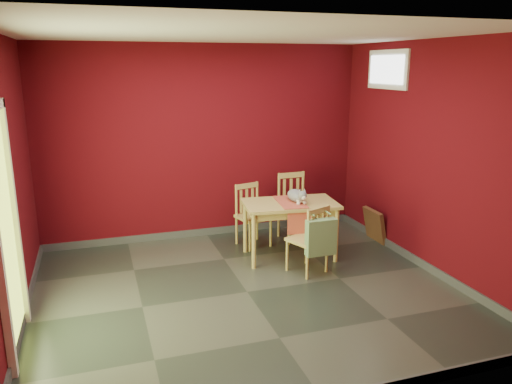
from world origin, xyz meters
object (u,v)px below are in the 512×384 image
object	(u,v)px
cat	(297,193)
picture_frame	(375,225)
chair_far_left	(252,214)
chair_near	(310,238)
chair_far_right	(295,206)
tote_bag	(321,237)
dining_table	(290,209)

from	to	relation	value
cat	picture_frame	size ratio (longest dim) A/B	0.93
chair_far_left	cat	distance (m)	0.81
chair_far_left	picture_frame	bearing A→B (deg)	-13.10
chair_near	picture_frame	size ratio (longest dim) A/B	1.83
chair_far_left	cat	xyz separation A→B (m)	(0.41, -0.57, 0.40)
chair_far_right	chair_far_left	bearing A→B (deg)	-174.38
chair_far_left	picture_frame	world-z (taller)	chair_far_left
chair_near	chair_far_right	bearing A→B (deg)	75.81
chair_far_left	chair_far_right	world-z (taller)	chair_far_right
chair_far_left	chair_near	bearing A→B (deg)	-72.34
chair_near	tote_bag	xyz separation A→B (m)	(0.05, -0.20, 0.08)
cat	picture_frame	xyz separation A→B (m)	(1.27, 0.18, -0.61)
chair_near	tote_bag	distance (m)	0.22
chair_far_left	tote_bag	world-z (taller)	chair_far_left
chair_near	cat	distance (m)	0.69
dining_table	cat	bearing A→B (deg)	8.19
picture_frame	cat	bearing A→B (deg)	-171.89
chair_far_left	cat	bearing A→B (deg)	-54.36
picture_frame	chair_far_left	bearing A→B (deg)	166.90
cat	dining_table	bearing A→B (deg)	179.98
chair_far_right	chair_near	xyz separation A→B (m)	(-0.30, -1.19, -0.05)
tote_bag	cat	world-z (taller)	cat
chair_far_left	cat	size ratio (longest dim) A/B	2.00
dining_table	picture_frame	size ratio (longest dim) A/B	2.71
chair_far_left	cat	world-z (taller)	cat
chair_far_right	picture_frame	distance (m)	1.15
tote_bag	picture_frame	bearing A→B (deg)	36.07
chair_far_right	tote_bag	world-z (taller)	chair_far_right
dining_table	chair_far_right	xyz separation A→B (m)	(0.34, 0.65, -0.16)
dining_table	picture_frame	xyz separation A→B (m)	(1.36, 0.19, -0.41)
chair_near	chair_far_left	bearing A→B (deg)	107.66
dining_table	cat	world-z (taller)	cat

